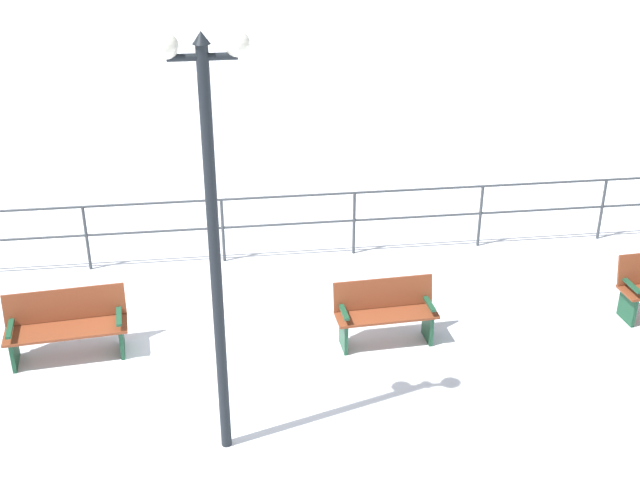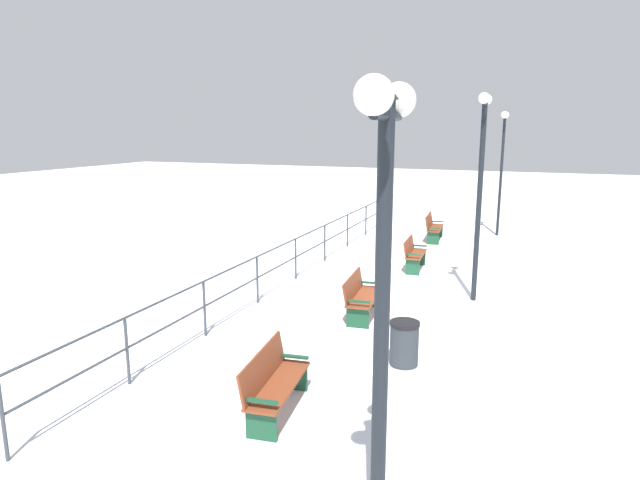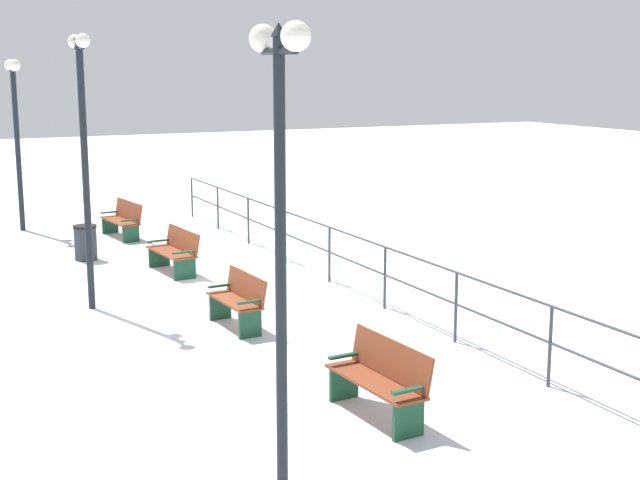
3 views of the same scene
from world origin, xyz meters
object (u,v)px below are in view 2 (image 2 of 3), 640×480
(bench_third, at_px, (414,253))
(lamppost_middle, at_px, (481,168))
(bench_fourth, at_px, (433,227))
(lamppost_far, at_px, (503,150))
(bench_nearest, at_px, (273,381))
(lamppost_near, at_px, (384,246))
(bench_second, at_px, (361,296))
(trash_bin, at_px, (404,343))

(bench_third, xyz_separation_m, lamppost_middle, (1.91, -2.25, 2.64))
(bench_third, distance_m, bench_fourth, 4.31)
(bench_third, bearing_deg, lamppost_far, 69.69)
(bench_fourth, bearing_deg, lamppost_far, 37.52)
(bench_nearest, xyz_separation_m, lamppost_near, (2.12, -2.16, 2.59))
(lamppost_near, bearing_deg, lamppost_far, 90.00)
(bench_nearest, bearing_deg, lamppost_near, -52.41)
(lamppost_middle, bearing_deg, lamppost_far, 90.00)
(lamppost_middle, bearing_deg, bench_nearest, -108.47)
(lamppost_far, bearing_deg, lamppost_near, -90.00)
(bench_nearest, distance_m, lamppost_far, 15.17)
(bench_nearest, xyz_separation_m, bench_third, (0.21, 8.61, 0.01))
(bench_second, bearing_deg, lamppost_near, -76.81)
(bench_nearest, height_order, bench_fourth, bench_fourth)
(bench_nearest, height_order, bench_third, bench_nearest)
(bench_second, xyz_separation_m, lamppost_middle, (2.15, 2.05, 2.65))
(bench_fourth, xyz_separation_m, trash_bin, (1.37, -10.67, -0.11))
(bench_fourth, distance_m, lamppost_near, 15.44)
(bench_third, distance_m, lamppost_near, 11.25)
(bench_fourth, xyz_separation_m, lamppost_far, (2.11, 1.86, 2.71))
(bench_second, distance_m, bench_fourth, 8.61)
(bench_nearest, distance_m, lamppost_middle, 7.21)
(bench_third, relative_size, trash_bin, 1.83)
(bench_second, height_order, trash_bin, bench_second)
(bench_third, relative_size, bench_fourth, 0.86)
(bench_second, bearing_deg, bench_nearest, -94.84)
(lamppost_far, relative_size, trash_bin, 5.89)
(bench_third, bearing_deg, lamppost_near, -83.03)
(bench_third, height_order, lamppost_near, lamppost_near)
(bench_fourth, bearing_deg, bench_nearest, -93.93)
(bench_fourth, bearing_deg, bench_second, -94.15)
(lamppost_near, distance_m, trash_bin, 5.20)
(bench_nearest, distance_m, trash_bin, 2.64)
(bench_fourth, height_order, lamppost_near, lamppost_near)
(bench_third, bearing_deg, lamppost_middle, -52.81)
(bench_nearest, height_order, trash_bin, bench_nearest)
(lamppost_near, bearing_deg, lamppost_middle, 90.00)
(bench_nearest, xyz_separation_m, bench_fourth, (0.02, 12.92, 0.03))
(bench_third, height_order, lamppost_far, lamppost_far)
(bench_second, height_order, lamppost_far, lamppost_far)
(bench_third, height_order, lamppost_middle, lamppost_middle)
(lamppost_near, distance_m, lamppost_middle, 8.52)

